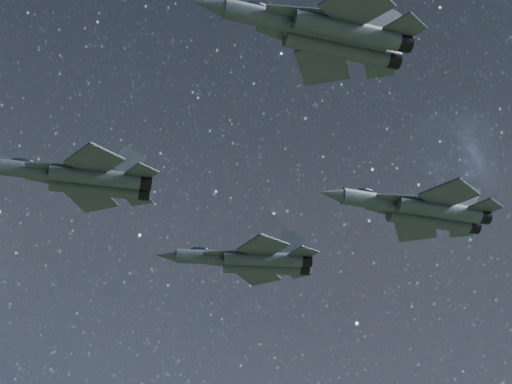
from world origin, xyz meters
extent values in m
cylinder|color=#353D42|center=(-18.19, 5.06, 158.28)|extent=(8.17, 1.85, 1.72)
ellipsoid|color=black|center=(-19.51, 5.04, 159.11)|extent=(2.64, 1.20, 0.85)
cube|color=#353D42|center=(-12.47, 5.15, 158.23)|extent=(9.04, 1.79, 1.43)
cylinder|color=#353D42|center=(-12.01, 4.06, 157.73)|extent=(9.27, 1.86, 1.72)
cylinder|color=#353D42|center=(-12.05, 6.26, 157.73)|extent=(9.27, 1.86, 1.72)
cylinder|color=black|center=(-6.95, 4.14, 157.73)|extent=(1.46, 1.61, 1.58)
cylinder|color=black|center=(-6.99, 6.34, 157.73)|extent=(1.46, 1.61, 1.58)
cube|color=#353D42|center=(-16.18, 3.61, 158.15)|extent=(5.84, 2.19, 0.13)
cube|color=#353D42|center=(-16.23, 6.58, 158.15)|extent=(5.85, 2.37, 0.13)
cube|color=#353D42|center=(-12.19, 1.42, 157.95)|extent=(6.08, 6.24, 0.22)
cube|color=#353D42|center=(-12.31, 8.89, 157.95)|extent=(6.02, 6.21, 0.22)
cube|color=#353D42|center=(-7.37, 2.70, 157.95)|extent=(3.58, 3.66, 0.16)
cube|color=#353D42|center=(-7.45, 7.76, 157.95)|extent=(3.55, 3.63, 0.16)
cube|color=#353D42|center=(-8.82, 3.84, 159.82)|extent=(3.82, 0.50, 3.91)
cube|color=#353D42|center=(-8.86, 6.58, 159.82)|extent=(3.82, 0.55, 3.91)
cylinder|color=#353D42|center=(1.97, 16.58, 156.12)|extent=(8.21, 2.67, 1.70)
cone|color=#353D42|center=(-3.22, 17.22, 156.12)|extent=(2.78, 1.83, 1.53)
ellipsoid|color=black|center=(0.68, 16.74, 156.93)|extent=(2.71, 1.45, 0.84)
cube|color=#353D42|center=(7.60, 15.89, 156.06)|extent=(9.06, 2.71, 1.42)
cylinder|color=#353D42|center=(7.89, 14.75, 155.57)|extent=(9.29, 2.80, 1.70)
cylinder|color=#353D42|center=(8.16, 16.92, 155.57)|extent=(9.29, 2.80, 1.70)
cylinder|color=black|center=(12.87, 14.14, 155.57)|extent=(1.60, 1.73, 1.57)
cylinder|color=black|center=(13.13, 16.30, 155.57)|extent=(1.60, 1.73, 1.57)
cube|color=#353D42|center=(3.74, 14.88, 155.99)|extent=(5.76, 2.89, 0.13)
cube|color=#353D42|center=(4.10, 17.80, 155.99)|extent=(5.73, 1.59, 0.13)
cube|color=#353D42|center=(7.36, 12.19, 155.79)|extent=(5.73, 5.99, 0.22)
cube|color=#353D42|center=(8.26, 19.54, 155.79)|extent=(6.16, 6.25, 0.22)
cube|color=#353D42|center=(12.26, 12.79, 155.79)|extent=(3.37, 3.49, 0.16)
cube|color=#353D42|center=(12.87, 17.76, 155.79)|extent=(3.64, 3.68, 0.16)
cube|color=#353D42|center=(11.00, 14.10, 157.64)|extent=(3.74, 0.94, 3.88)
cube|color=#353D42|center=(11.33, 16.80, 157.64)|extent=(3.80, 0.60, 3.88)
cylinder|color=#353D42|center=(1.00, -21.17, 158.33)|extent=(7.98, 2.41, 1.66)
cone|color=#353D42|center=(-4.07, -21.66, 158.33)|extent=(2.68, 1.73, 1.49)
ellipsoid|color=black|center=(-0.27, -21.29, 159.13)|extent=(2.62, 1.35, 0.82)
cube|color=#353D42|center=(6.49, -20.64, 158.28)|extent=(8.82, 2.43, 1.38)
cylinder|color=#353D42|center=(7.02, -21.65, 157.80)|extent=(9.03, 2.51, 1.66)
cylinder|color=#353D42|center=(6.81, -19.54, 157.80)|extent=(9.03, 2.51, 1.66)
cylinder|color=black|center=(11.88, -21.18, 157.80)|extent=(1.52, 1.65, 1.53)
cylinder|color=black|center=(11.67, -19.07, 157.80)|extent=(1.52, 1.65, 1.53)
cube|color=#353D42|center=(3.04, -22.41, 158.20)|extent=(5.61, 1.69, 0.13)
cube|color=#353D42|center=(2.76, -19.56, 158.20)|extent=(5.62, 2.69, 0.13)
cube|color=#353D42|center=(7.05, -24.21, 158.01)|extent=(5.98, 6.08, 0.21)
cube|color=#353D42|center=(6.35, -17.02, 158.01)|extent=(5.64, 5.88, 0.21)
cube|color=#353D42|center=(11.59, -22.59, 158.01)|extent=(3.53, 3.58, 0.16)
cube|color=#353D42|center=(11.12, -17.73, 158.01)|extent=(3.32, 3.43, 0.16)
cube|color=#353D42|center=(10.11, -21.62, 159.82)|extent=(3.70, 0.56, 3.78)
cube|color=#353D42|center=(9.85, -18.98, 159.82)|extent=(3.66, 0.82, 3.78)
cylinder|color=#353D42|center=(17.97, 2.26, 157.26)|extent=(8.58, 2.48, 1.78)
cone|color=#353D42|center=(12.50, 1.80, 157.26)|extent=(2.87, 1.82, 1.60)
ellipsoid|color=black|center=(16.61, 2.14, 158.11)|extent=(2.81, 1.42, 0.88)
cube|color=#353D42|center=(23.90, 2.75, 157.20)|extent=(9.49, 2.49, 1.49)
cylinder|color=#353D42|center=(24.45, 1.65, 156.68)|extent=(9.72, 2.58, 1.78)
cylinder|color=#353D42|center=(24.26, 3.93, 156.68)|extent=(9.72, 2.58, 1.78)
cylinder|color=black|center=(29.69, 2.09, 156.68)|extent=(1.62, 1.76, 1.65)
cylinder|color=black|center=(29.50, 4.37, 156.68)|extent=(1.62, 1.76, 1.65)
cube|color=#353D42|center=(20.15, 0.89, 157.12)|extent=(6.05, 1.89, 0.14)
cube|color=#353D42|center=(19.90, 3.97, 157.12)|extent=(6.06, 2.83, 0.14)
cube|color=#353D42|center=(24.45, -1.10, 156.91)|extent=(6.42, 6.54, 0.23)
cube|color=#353D42|center=(23.80, 6.65, 156.91)|extent=(6.11, 6.36, 0.23)
cube|color=#353D42|center=(29.36, 0.57, 156.91)|extent=(3.79, 3.85, 0.17)
cube|color=#353D42|center=(28.92, 5.81, 156.91)|extent=(3.60, 3.71, 0.17)
cube|color=#353D42|center=(27.78, 1.64, 158.86)|extent=(3.98, 0.59, 4.07)
cube|color=#353D42|center=(27.54, 4.49, 158.86)|extent=(3.95, 0.83, 4.07)
camera|label=1|loc=(-9.29, -65.54, 114.07)|focal=55.00mm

